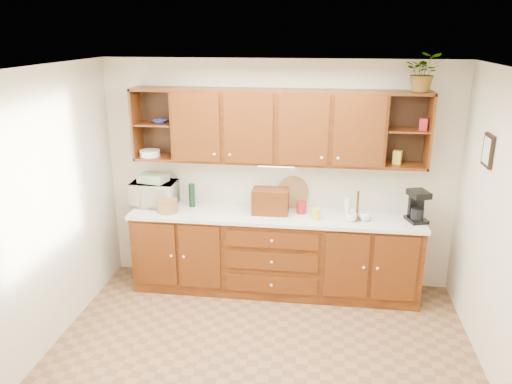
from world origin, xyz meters
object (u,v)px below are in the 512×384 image
(coffee_maker, at_px, (417,206))
(microwave, at_px, (154,193))
(bread_box, at_px, (270,201))
(potted_plant, at_px, (424,72))

(coffee_maker, bearing_deg, microwave, 159.75)
(bread_box, xyz_separation_m, potted_plant, (1.52, 0.07, 1.41))
(microwave, distance_m, coffee_maker, 2.94)
(bread_box, distance_m, coffee_maker, 1.57)
(microwave, distance_m, potted_plant, 3.21)
(microwave, relative_size, bread_box, 1.27)
(coffee_maker, xyz_separation_m, potted_plant, (-0.06, 0.09, 1.38))
(bread_box, bearing_deg, potted_plant, 2.18)
(coffee_maker, distance_m, potted_plant, 1.39)
(potted_plant, bearing_deg, coffee_maker, -58.97)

